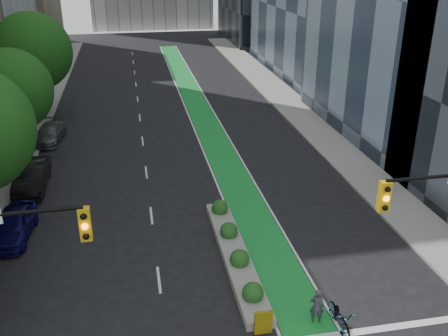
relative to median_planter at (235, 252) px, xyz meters
name	(u,v)px	position (x,y,z in m)	size (l,w,h in m)	color
sidewalk_left	(18,144)	(-13.00, 17.96, -0.30)	(3.60, 90.00, 0.15)	gray
sidewalk_right	(314,125)	(10.60, 17.96, -0.30)	(3.60, 90.00, 0.15)	gray
bike_lane_paint	(201,114)	(1.80, 22.96, -0.37)	(2.20, 70.00, 0.01)	#1A9336
tree_midfar	(11,91)	(-12.20, 14.96, 4.57)	(5.60, 5.60, 7.76)	black
tree_far	(32,52)	(-12.20, 24.96, 5.32)	(6.60, 6.60, 9.00)	black
median_planter	(235,252)	(0.00, 0.00, 0.00)	(1.20, 10.26, 1.10)	gray
bicycle	(340,317)	(3.00, -5.47, 0.16)	(0.70, 2.01, 1.06)	gray
cyclist	(317,306)	(2.24, -4.96, 0.40)	(0.56, 0.37, 1.54)	#3C3742
parked_car_left_near	(13,225)	(-10.70, 3.96, 0.38)	(1.77, 4.40, 1.50)	#100D50
parked_car_left_mid	(32,176)	(-10.70, 9.93, 0.45)	(1.73, 4.97, 1.64)	black
parked_car_left_far	(49,133)	(-10.70, 18.28, 0.28)	(1.84, 4.52, 1.31)	#55575A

